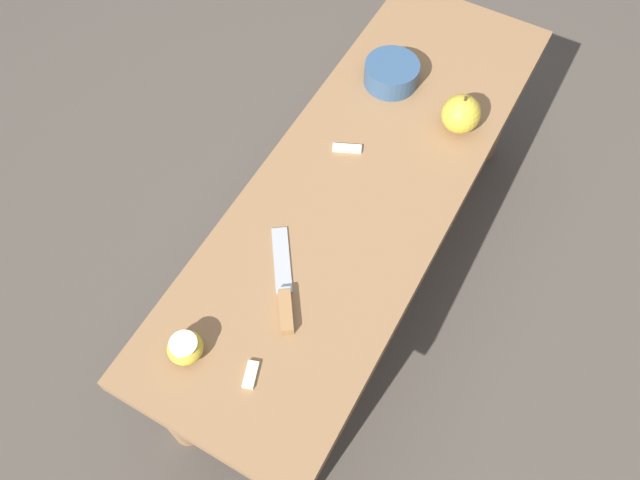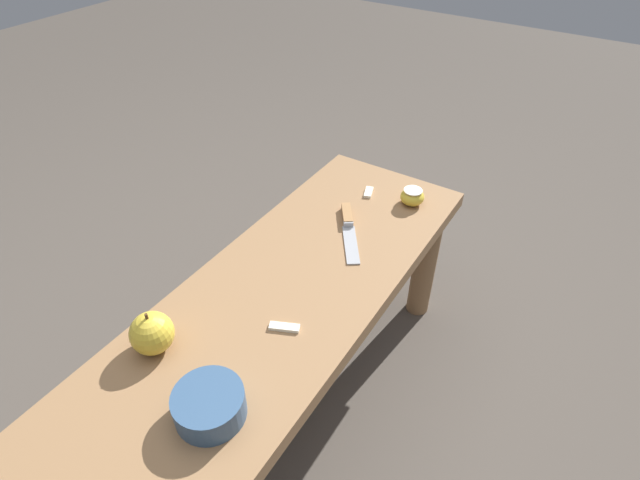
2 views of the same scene
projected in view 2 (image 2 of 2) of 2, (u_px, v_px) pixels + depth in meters
The scene contains 8 objects.
ground_plane at pixel (283, 415), 1.39m from camera, with size 8.00×8.00×0.00m, color #4C443D.
wooden_bench at pixel (275, 327), 1.15m from camera, with size 1.27×0.42×0.45m.
knife at pixel (348, 224), 1.30m from camera, with size 0.21×0.16×0.02m.
apple_whole at pixel (152, 333), 0.97m from camera, with size 0.09×0.09×0.10m.
apple_cut at pixel (412, 197), 1.37m from camera, with size 0.07×0.07×0.05m.
apple_slice_near_knife at pixel (284, 327), 1.04m from camera, with size 0.04×0.07×0.01m.
apple_slice_center at pixel (369, 192), 1.42m from camera, with size 0.05×0.04×0.01m.
bowl at pixel (209, 405), 0.87m from camera, with size 0.13×0.13×0.05m.
Camera 2 is at (0.59, 0.50, 1.26)m, focal length 28.00 mm.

